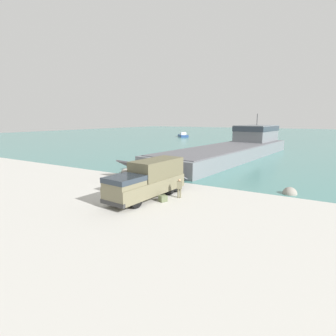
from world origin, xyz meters
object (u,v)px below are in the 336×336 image
(moored_boat_a, at_px, (183,135))
(mooring_bollard, at_px, (133,177))
(soldier_on_ramp, at_px, (179,187))
(cargo_crate, at_px, (163,198))
(military_truck, at_px, (148,179))
(landing_craft, at_px, (238,145))
(moored_boat_c, at_px, (261,138))

(moored_boat_a, xyz_separation_m, mooring_bollard, (27.49, -65.48, -0.25))
(soldier_on_ramp, bearing_deg, mooring_bollard, 36.32)
(moored_boat_a, xyz_separation_m, cargo_crate, (34.51, -70.46, -0.35))
(military_truck, relative_size, soldier_on_ramp, 5.00)
(mooring_bollard, bearing_deg, landing_craft, 79.71)
(military_truck, distance_m, moored_boat_a, 77.40)
(moored_boat_a, height_order, cargo_crate, moored_boat_a)
(soldier_on_ramp, distance_m, moored_boat_a, 77.32)
(moored_boat_a, bearing_deg, moored_boat_c, -30.24)
(mooring_bollard, distance_m, cargo_crate, 8.61)
(landing_craft, xyz_separation_m, moored_boat_c, (-4.74, 44.51, -1.44))
(moored_boat_c, bearing_deg, landing_craft, 173.16)
(cargo_crate, bearing_deg, landing_craft, 94.53)
(moored_boat_a, distance_m, cargo_crate, 78.46)
(mooring_bollard, bearing_deg, moored_boat_a, 112.77)
(landing_craft, height_order, moored_boat_a, landing_craft)
(moored_boat_c, distance_m, cargo_crate, 75.25)
(military_truck, bearing_deg, landing_craft, -173.59)
(moored_boat_c, bearing_deg, military_truck, 171.25)
(landing_craft, xyz_separation_m, cargo_crate, (2.41, -30.40, -1.65))
(cargo_crate, bearing_deg, moored_boat_a, 116.09)
(military_truck, bearing_deg, moored_boat_c, -170.74)
(moored_boat_c, relative_size, cargo_crate, 13.87)
(military_truck, height_order, cargo_crate, military_truck)
(landing_craft, height_order, mooring_bollard, landing_craft)
(moored_boat_a, bearing_deg, landing_craft, -90.77)
(moored_boat_c, height_order, mooring_bollard, moored_boat_c)
(moored_boat_a, relative_size, moored_boat_c, 0.80)
(military_truck, height_order, moored_boat_a, military_truck)
(landing_craft, distance_m, moored_boat_a, 51.35)
(moored_boat_c, bearing_deg, moored_boat_a, 86.33)
(soldier_on_ramp, bearing_deg, landing_craft, -23.97)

